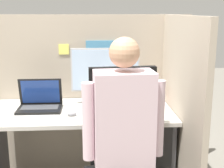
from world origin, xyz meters
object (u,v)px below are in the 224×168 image
at_px(laptop, 40,104).
at_px(stapler, 154,102).
at_px(person, 124,139).
at_px(office_chair, 123,159).
at_px(carrot_toy, 102,115).
at_px(paper_box, 105,100).
at_px(monitor, 105,72).

xyz_separation_m(laptop, stapler, (0.94, 0.07, -0.03)).
bearing_deg(person, office_chair, 86.08).
distance_m(stapler, carrot_toy, 0.53).
bearing_deg(person, paper_box, 94.14).
bearing_deg(monitor, laptop, -166.87).
distance_m(stapler, office_chair, 0.77).
distance_m(paper_box, person, 0.90).
bearing_deg(office_chair, person, -93.92).
bearing_deg(carrot_toy, monitor, 83.18).
xyz_separation_m(paper_box, person, (0.07, -0.90, 0.03)).
relative_size(carrot_toy, office_chair, 0.12).
bearing_deg(office_chair, paper_box, 95.99).
bearing_deg(paper_box, office_chair, -84.01).
xyz_separation_m(paper_box, carrot_toy, (-0.04, -0.35, -0.01)).
relative_size(paper_box, office_chair, 0.25).
xyz_separation_m(paper_box, stapler, (0.41, -0.06, -0.01)).
relative_size(monitor, stapler, 4.34).
bearing_deg(laptop, carrot_toy, -24.89).
xyz_separation_m(monitor, person, (0.07, -0.90, -0.22)).
height_order(paper_box, person, person).
distance_m(paper_box, office_chair, 0.76).
bearing_deg(stapler, person, -111.91).
bearing_deg(office_chair, monitor, 95.97).
xyz_separation_m(paper_box, monitor, (0.00, 0.00, 0.25)).
bearing_deg(stapler, carrot_toy, -146.87).
height_order(office_chair, person, person).
relative_size(paper_box, monitor, 0.50).
bearing_deg(paper_box, person, -85.86).
bearing_deg(office_chair, stapler, 64.11).
height_order(paper_box, office_chair, office_chair).
bearing_deg(laptop, paper_box, 12.83).
height_order(monitor, office_chair, monitor).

